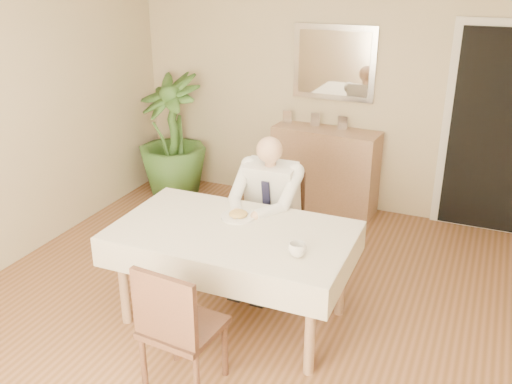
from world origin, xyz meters
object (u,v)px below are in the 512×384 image
at_px(seated_man, 264,206).
at_px(potted_palm, 172,136).
at_px(coffee_mug, 297,250).
at_px(chair_near, 176,325).
at_px(chair_far, 277,216).
at_px(dining_table, 233,240).
at_px(sideboard, 325,169).

bearing_deg(seated_man, potted_palm, 141.03).
height_order(seated_man, coffee_mug, seated_man).
bearing_deg(chair_near, coffee_mug, 57.86).
relative_size(coffee_mug, potted_palm, 0.08).
xyz_separation_m(chair_far, chair_near, (0.04, -1.75, 0.04)).
height_order(chair_far, potted_palm, potted_palm).
xyz_separation_m(dining_table, coffee_mug, (0.55, -0.19, 0.13)).
relative_size(chair_far, sideboard, 0.77).
relative_size(chair_near, coffee_mug, 7.92).
xyz_separation_m(sideboard, potted_palm, (-1.72, -0.27, 0.24)).
xyz_separation_m(dining_table, chair_far, (-0.00, 0.88, -0.19)).
xyz_separation_m(coffee_mug, potted_palm, (-2.26, 2.16, -0.11)).
relative_size(dining_table, coffee_mug, 14.86).
relative_size(chair_far, coffee_mug, 7.40).
bearing_deg(chair_far, seated_man, -97.37).
bearing_deg(coffee_mug, chair_near, -127.06).
bearing_deg(dining_table, coffee_mug, -19.07).
bearing_deg(chair_near, chair_far, 96.08).
bearing_deg(coffee_mug, potted_palm, 136.31).
relative_size(dining_table, chair_far, 2.01).
relative_size(seated_man, potted_palm, 0.91).
bearing_deg(dining_table, chair_near, -88.29).
bearing_deg(dining_table, seated_man, 89.39).
bearing_deg(coffee_mug, chair_far, 117.56).
bearing_deg(chair_far, chair_near, -96.21).
height_order(chair_near, sideboard, chair_near).
xyz_separation_m(seated_man, sideboard, (0.01, 1.64, -0.25)).
distance_m(chair_far, sideboard, 1.36).
relative_size(dining_table, sideboard, 1.55).
bearing_deg(chair_far, potted_palm, 139.92).
height_order(dining_table, chair_near, chair_near).
relative_size(chair_far, potted_palm, 0.63).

